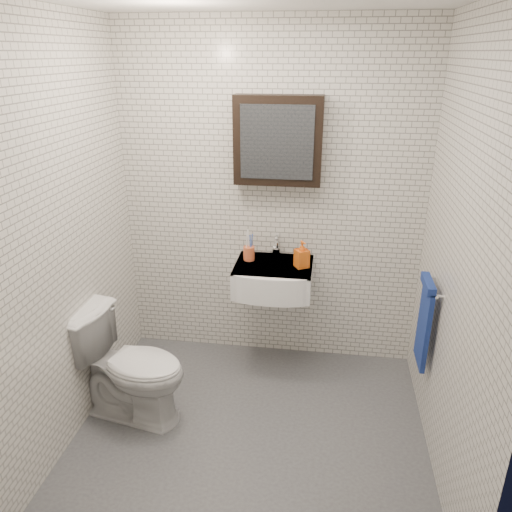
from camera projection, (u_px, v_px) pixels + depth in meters
The scene contains 9 objects.
ground at pixel (250, 433), 3.19m from camera, with size 2.20×2.00×0.01m, color #45474C.
room_shell at pixel (249, 214), 2.63m from camera, with size 2.22×2.02×2.51m.
washbasin at pixel (273, 279), 3.57m from camera, with size 0.55×0.50×0.20m.
faucet at pixel (276, 248), 3.68m from camera, with size 0.06×0.20×0.15m.
mirror_cabinet at pixel (278, 141), 3.38m from camera, with size 0.60×0.15×0.60m.
towel_rail at pixel (425, 319), 3.09m from camera, with size 0.09×0.30×0.58m.
toothbrush_cup at pixel (249, 253), 3.63m from camera, with size 0.09×0.09×0.22m.
soap_bottle at pixel (302, 254), 3.49m from camera, with size 0.09×0.09×0.19m, color orange.
toilet at pixel (130, 366), 3.22m from camera, with size 0.42×0.74×0.76m, color white.
Camera 1 is at (0.40, -2.49, 2.26)m, focal length 35.00 mm.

